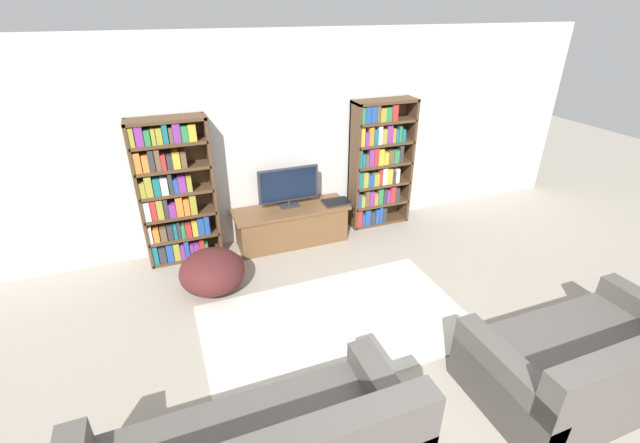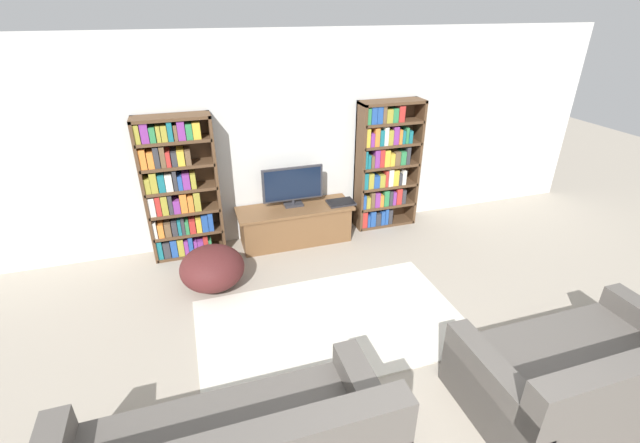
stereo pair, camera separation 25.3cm
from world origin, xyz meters
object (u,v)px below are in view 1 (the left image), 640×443
Objects in this scene: television at (289,186)px; couch_right_sofa at (586,364)px; tv_stand at (291,225)px; bookshelf_right at (378,164)px; laptop at (337,202)px; beanbag_ottoman at (212,272)px; bookshelf_left at (173,193)px.

couch_right_sofa is (1.45, -3.26, -0.50)m from television.
tv_stand is 1.90× the size of television.
tv_stand is at bearing 114.50° from couch_right_sofa.
laptop is (-0.68, -0.19, -0.37)m from bookshelf_right.
television is at bearing 34.48° from beanbag_ottoman.
couch_right_sofa is at bearing -87.30° from bookshelf_right.
laptop is 1.88m from beanbag_ottoman.
bookshelf_left is 1.08m from beanbag_ottoman.
bookshelf_left is at bearing 177.47° from television.
beanbag_ottoman is at bearing -159.61° from laptop.
beanbag_ottoman is (-1.14, -0.78, -0.54)m from television.
laptop reaches higher than tv_stand.
television is 1.12× the size of beanbag_ottoman.
television reaches higher than couch_right_sofa.
bookshelf_left is 4.41m from couch_right_sofa.
bookshelf_right is at bearing 92.70° from couch_right_sofa.
laptop is 3.25m from couch_right_sofa.
bookshelf_right reaches higher than beanbag_ottoman.
tv_stand is at bearing 32.10° from beanbag_ottoman.
laptop is at bearing -164.33° from bookshelf_right.
television is 2.23× the size of laptop.
laptop is at bearing -5.47° from bookshelf_left.
tv_stand is at bearing -5.31° from bookshelf_left.
tv_stand is at bearing -174.29° from bookshelf_right.
tv_stand is at bearing 174.19° from laptop.
bookshelf_right is 1.45m from tv_stand.
bookshelf_left is 4.95× the size of laptop.
beanbag_ottoman is at bearing -160.91° from bookshelf_right.
television is (1.39, -0.06, -0.09)m from bookshelf_left.
laptop is at bearing -11.99° from television.
beanbag_ottoman is (-1.14, -0.71, -0.01)m from tv_stand.
bookshelf_right is at bearing 19.09° from beanbag_ottoman.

